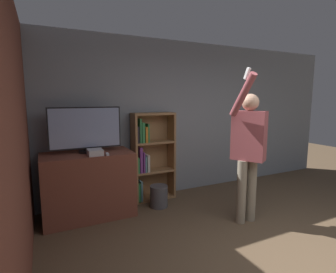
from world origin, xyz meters
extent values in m
cube|color=gray|center=(0.00, 2.93, 1.35)|extent=(6.99, 0.06, 2.70)
cube|color=brown|center=(-2.53, 1.45, 1.35)|extent=(0.06, 4.50, 2.70)
cube|color=brown|center=(-1.76, 2.54, 0.47)|extent=(1.25, 0.67, 0.94)
cylinder|color=black|center=(-1.76, 2.58, 0.95)|extent=(0.22, 0.22, 0.03)
cylinder|color=black|center=(-1.76, 2.58, 0.99)|extent=(0.06, 0.06, 0.05)
cube|color=black|center=(-1.76, 2.58, 1.30)|extent=(1.00, 0.04, 0.59)
cube|color=#8C9EC6|center=(-1.76, 2.56, 1.30)|extent=(0.96, 0.01, 0.56)
cube|color=silver|center=(-1.68, 2.35, 0.98)|extent=(0.20, 0.23, 0.08)
cube|color=white|center=(-1.53, 2.29, 0.95)|extent=(0.05, 0.14, 0.02)
cube|color=#997047|center=(-0.99, 2.74, 0.74)|extent=(0.04, 0.28, 1.48)
cube|color=#997047|center=(-0.31, 2.74, 0.74)|extent=(0.04, 0.28, 1.48)
cube|color=#997047|center=(-0.65, 2.87, 0.74)|extent=(0.72, 0.01, 1.48)
cube|color=#997047|center=(-0.65, 2.74, 0.02)|extent=(0.64, 0.28, 0.04)
cube|color=#997047|center=(-0.65, 2.74, 0.49)|extent=(0.64, 0.28, 0.04)
cube|color=#997047|center=(-0.65, 2.74, 0.98)|extent=(0.64, 0.28, 0.04)
cube|color=#997047|center=(-0.65, 2.74, 1.46)|extent=(0.64, 0.28, 0.04)
cube|color=#338447|center=(-0.96, 2.71, 0.17)|extent=(0.03, 0.22, 0.31)
cube|color=#5B8E99|center=(-0.92, 2.72, 0.19)|extent=(0.03, 0.25, 0.35)
cube|color=#99663D|center=(-0.88, 2.73, 0.16)|extent=(0.03, 0.25, 0.29)
cube|color=#338447|center=(-0.96, 2.72, 0.64)|extent=(0.03, 0.24, 0.26)
cube|color=#7A3889|center=(-0.92, 2.70, 0.72)|extent=(0.04, 0.20, 0.42)
cube|color=#7A3889|center=(-0.87, 2.71, 0.68)|extent=(0.02, 0.21, 0.33)
cube|color=#5B8E99|center=(-0.84, 2.72, 0.64)|extent=(0.03, 0.25, 0.27)
cube|color=beige|center=(-0.79, 2.72, 0.65)|extent=(0.04, 0.24, 0.28)
cube|color=#232328|center=(-0.96, 2.71, 1.14)|extent=(0.03, 0.21, 0.27)
cube|color=#338447|center=(-0.92, 2.70, 1.20)|extent=(0.03, 0.20, 0.39)
cube|color=#338447|center=(-0.87, 2.70, 1.17)|extent=(0.04, 0.20, 0.33)
cube|color=orange|center=(-0.82, 2.71, 1.13)|extent=(0.04, 0.22, 0.25)
cube|color=#338447|center=(-0.79, 2.73, 1.15)|extent=(0.02, 0.26, 0.30)
cylinder|color=gray|center=(0.09, 1.40, 0.44)|extent=(0.13, 0.13, 0.88)
cylinder|color=gray|center=(0.27, 1.40, 0.44)|extent=(0.13, 0.13, 0.88)
cube|color=#99474C|center=(0.18, 1.40, 1.21)|extent=(0.41, 0.48, 0.66)
sphere|color=tan|center=(0.18, 1.40, 1.66)|extent=(0.23, 0.23, 0.23)
cylinder|color=#99474C|center=(0.42, 1.40, 1.20)|extent=(0.09, 0.09, 0.61)
cylinder|color=#99474C|center=(-0.07, 1.28, 1.75)|extent=(0.09, 0.42, 0.55)
cube|color=white|center=(-0.07, 1.22, 2.00)|extent=(0.04, 0.09, 0.14)
cylinder|color=#4C4C51|center=(-0.72, 2.39, 0.17)|extent=(0.28, 0.28, 0.34)
camera|label=1|loc=(-2.32, -1.25, 1.71)|focal=28.00mm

